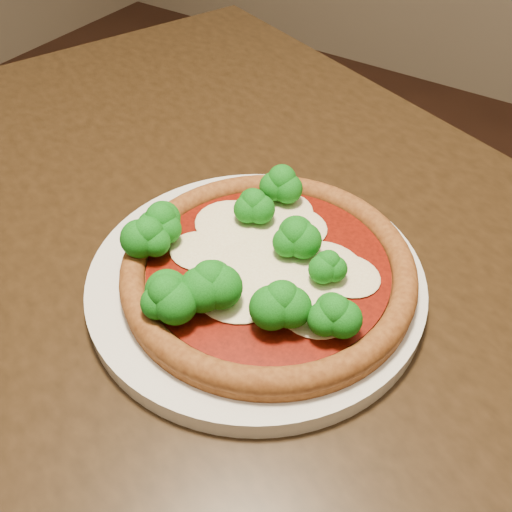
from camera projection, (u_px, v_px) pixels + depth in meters
The scene contains 3 objects.
dining_table at pixel (232, 355), 0.60m from camera, with size 1.38×1.16×0.75m.
plate at pixel (256, 280), 0.53m from camera, with size 0.31×0.31×0.02m, color silver.
pizza at pixel (261, 264), 0.50m from camera, with size 0.26×0.26×0.06m.
Camera 1 is at (0.29, -0.29, 1.14)m, focal length 40.00 mm.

